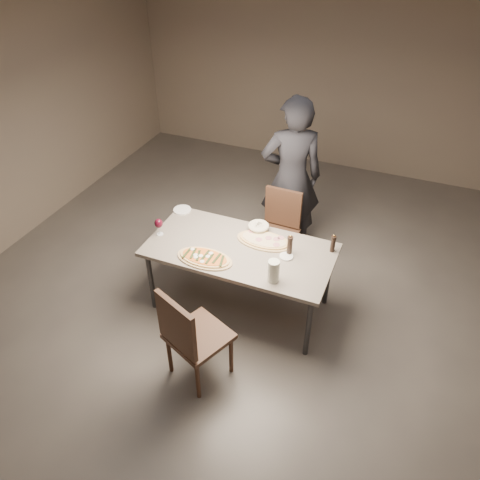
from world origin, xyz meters
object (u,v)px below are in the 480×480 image
at_px(zucchini_pizza, 205,258).
at_px(carafe, 274,271).
at_px(ham_pizza, 264,240).
at_px(bread_basket, 258,227).
at_px(chair_far, 279,226).
at_px(pepper_mill_left, 290,245).
at_px(chair_near, 190,334).
at_px(diner, 291,178).
at_px(dining_table, 240,253).

xyz_separation_m(zucchini_pizza, carafe, (0.69, -0.04, 0.09)).
height_order(ham_pizza, bread_basket, bread_basket).
distance_m(bread_basket, chair_far, 0.56).
bearing_deg(chair_far, zucchini_pizza, 72.90).
distance_m(pepper_mill_left, chair_near, 1.25).
height_order(chair_near, diner, diner).
bearing_deg(bread_basket, diner, 84.70).
xyz_separation_m(ham_pizza, chair_far, (-0.05, 0.63, -0.25)).
xyz_separation_m(pepper_mill_left, diner, (-0.33, 1.07, 0.09)).
relative_size(zucchini_pizza, bread_basket, 2.57).
relative_size(bread_basket, diner, 0.11).
distance_m(dining_table, carafe, 0.57).
bearing_deg(chair_near, zucchini_pizza, 128.74).
relative_size(bread_basket, chair_far, 0.23).
bearing_deg(chair_near, dining_table, 110.89).
distance_m(ham_pizza, pepper_mill_left, 0.31).
bearing_deg(ham_pizza, carafe, -66.75).
bearing_deg(bread_basket, carafe, -59.58).
xyz_separation_m(carafe, chair_near, (-0.48, -0.69, -0.30)).
xyz_separation_m(bread_basket, chair_far, (0.07, 0.48, -0.28)).
bearing_deg(carafe, chair_near, -124.85).
distance_m(dining_table, ham_pizza, 0.27).
height_order(ham_pizza, chair_far, chair_far).
height_order(bread_basket, chair_far, chair_far).
bearing_deg(pepper_mill_left, zucchini_pizza, -151.96).
distance_m(pepper_mill_left, diner, 1.12).
bearing_deg(chair_far, diner, -89.21).
height_order(pepper_mill_left, chair_near, chair_near).
relative_size(pepper_mill_left, chair_near, 0.22).
xyz_separation_m(carafe, diner, (-0.31, 1.48, 0.09)).
height_order(ham_pizza, diner, diner).
distance_m(bread_basket, chair_near, 1.37).
bearing_deg(bread_basket, chair_near, -94.22).
height_order(chair_far, diner, diner).
relative_size(chair_near, diner, 0.53).
bearing_deg(zucchini_pizza, dining_table, 35.00).
relative_size(dining_table, pepper_mill_left, 8.12).
relative_size(carafe, chair_near, 0.22).
height_order(ham_pizza, carafe, carafe).
bearing_deg(carafe, chair_far, 105.44).
bearing_deg(pepper_mill_left, carafe, -92.51).
bearing_deg(chair_far, chair_near, 86.43).
distance_m(zucchini_pizza, bread_basket, 0.69).
xyz_separation_m(dining_table, chair_near, (-0.04, -1.01, -0.13)).
distance_m(dining_table, chair_far, 0.85).
height_order(dining_table, zucchini_pizza, zucchini_pizza).
bearing_deg(bread_basket, dining_table, -100.34).
distance_m(pepper_mill_left, carafe, 0.41).
relative_size(dining_table, carafe, 8.33).
height_order(ham_pizza, pepper_mill_left, pepper_mill_left).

